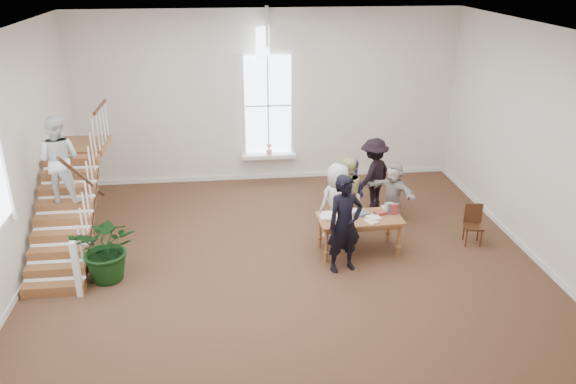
{
  "coord_description": "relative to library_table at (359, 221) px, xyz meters",
  "views": [
    {
      "loc": [
        -1.08,
        -9.93,
        5.7
      ],
      "look_at": [
        0.07,
        0.4,
        1.29
      ],
      "focal_mm": 35.0,
      "sensor_mm": 36.0,
      "label": 1
    }
  ],
  "objects": [
    {
      "name": "floor_plant",
      "position": [
        -4.89,
        -0.51,
        -0.04
      ],
      "size": [
        1.29,
        1.14,
        1.35
      ],
      "primitive_type": "imported",
      "rotation": [
        0.0,
        0.0,
        -0.08
      ],
      "color": "black",
      "rests_on": "ground"
    },
    {
      "name": "person_yellow",
      "position": [
        -0.03,
        1.1,
        0.13
      ],
      "size": [
        0.94,
        0.8,
        1.68
      ],
      "primitive_type": "imported",
      "rotation": [
        0.0,
        0.0,
        3.37
      ],
      "color": "#D2CB83",
      "rests_on": "ground"
    },
    {
      "name": "side_chair",
      "position": [
        2.52,
        0.14,
        -0.24
      ],
      "size": [
        0.44,
        0.44,
        0.86
      ],
      "rotation": [
        0.0,
        0.0,
        -0.21
      ],
      "color": "#311A0D",
      "rests_on": "ground"
    },
    {
      "name": "ground",
      "position": [
        -1.49,
        -0.11,
        -0.71
      ],
      "size": [
        10.0,
        10.0,
        0.0
      ],
      "primitive_type": "plane",
      "color": "#432D1A",
      "rests_on": "ground"
    },
    {
      "name": "woman_cluster_c",
      "position": [
        1.11,
        1.37,
        0.0
      ],
      "size": [
        1.16,
        1.3,
        1.43
      ],
      "primitive_type": "imported",
      "rotation": [
        0.0,
        0.0,
        5.39
      ],
      "color": "#B4A9A2",
      "rests_on": "ground"
    },
    {
      "name": "staircase",
      "position": [
        -5.83,
        0.64,
        0.91
      ],
      "size": [
        1.1,
        4.1,
        2.92
      ],
      "color": "brown",
      "rests_on": "ground"
    },
    {
      "name": "woman_cluster_b",
      "position": [
        0.81,
        2.02,
        0.18
      ],
      "size": [
        1.3,
        1.27,
        1.79
      ],
      "primitive_type": "imported",
      "rotation": [
        0.0,
        0.0,
        3.88
      ],
      "color": "black",
      "rests_on": "ground"
    },
    {
      "name": "room_shell",
      "position": [
        -1.49,
        4.28,
        -0.31
      ],
      "size": [
        10.49,
        10.0,
        10.0
      ],
      "color": "silver",
      "rests_on": "ground"
    },
    {
      "name": "elderly_woman",
      "position": [
        -0.33,
        0.6,
        0.15
      ],
      "size": [
        0.98,
        0.81,
        1.73
      ],
      "primitive_type": "imported",
      "rotation": [
        0.0,
        0.0,
        3.49
      ],
      "color": "beige",
      "rests_on": "ground"
    },
    {
      "name": "library_table",
      "position": [
        0.0,
        0.0,
        0.0
      ],
      "size": [
        1.72,
        0.91,
        0.86
      ],
      "rotation": [
        0.0,
        0.0,
        0.04
      ],
      "color": "brown",
      "rests_on": "ground"
    },
    {
      "name": "woman_cluster_a",
      "position": [
        0.21,
        1.57,
        0.03
      ],
      "size": [
        0.61,
        0.93,
        1.48
      ],
      "primitive_type": "imported",
      "rotation": [
        0.0,
        0.0,
        1.88
      ],
      "color": "navy",
      "rests_on": "ground"
    },
    {
      "name": "police_officer",
      "position": [
        -0.43,
        -0.65,
        0.27
      ],
      "size": [
        0.82,
        0.65,
        1.96
      ],
      "primitive_type": "imported",
      "rotation": [
        0.0,
        0.0,
        0.29
      ],
      "color": "black",
      "rests_on": "ground"
    }
  ]
}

